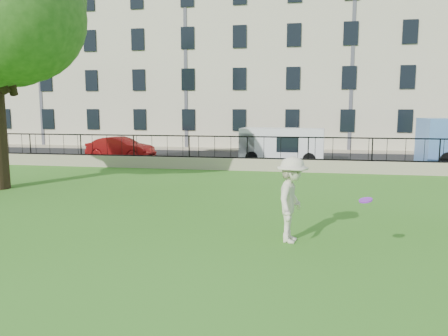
% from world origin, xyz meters
% --- Properties ---
extents(ground, '(120.00, 120.00, 0.00)m').
position_xyz_m(ground, '(0.00, 0.00, 0.00)').
color(ground, '#35731B').
rests_on(ground, ground).
extents(retaining_wall, '(50.00, 0.40, 0.60)m').
position_xyz_m(retaining_wall, '(0.00, 12.00, 0.30)').
color(retaining_wall, tan).
rests_on(retaining_wall, ground).
extents(iron_railing, '(50.00, 0.05, 1.13)m').
position_xyz_m(iron_railing, '(0.00, 12.00, 1.15)').
color(iron_railing, black).
rests_on(iron_railing, retaining_wall).
extents(street, '(60.00, 9.00, 0.01)m').
position_xyz_m(street, '(0.00, 16.70, 0.01)').
color(street, black).
rests_on(street, ground).
extents(sidewalk, '(60.00, 1.40, 0.12)m').
position_xyz_m(sidewalk, '(0.00, 21.90, 0.06)').
color(sidewalk, tan).
rests_on(sidewalk, ground).
extents(building_row, '(56.40, 10.40, 13.80)m').
position_xyz_m(building_row, '(0.00, 27.57, 6.92)').
color(building_row, beige).
rests_on(building_row, ground).
extents(man, '(0.97, 1.42, 2.03)m').
position_xyz_m(man, '(2.50, 0.56, 1.02)').
color(man, beige).
rests_on(man, ground).
extents(frisbee, '(0.35, 0.36, 0.12)m').
position_xyz_m(frisbee, '(4.00, -0.60, 1.31)').
color(frisbee, purple).
extents(red_sedan, '(4.26, 1.95, 1.35)m').
position_xyz_m(red_sedan, '(-8.14, 15.22, 0.68)').
color(red_sedan, maroon).
rests_on(red_sedan, street).
extents(white_van, '(4.78, 2.11, 1.96)m').
position_xyz_m(white_van, '(1.56, 15.40, 0.98)').
color(white_van, silver).
rests_on(white_van, street).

